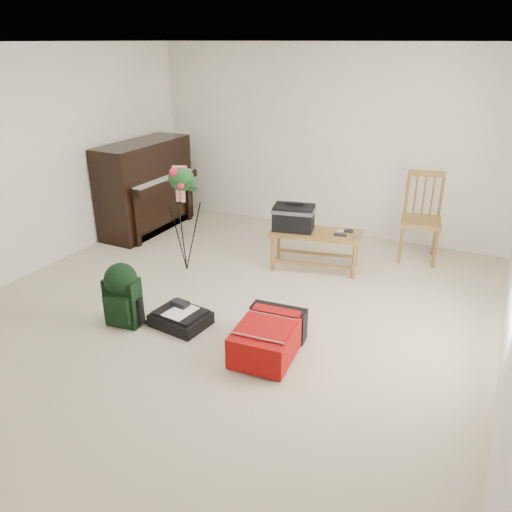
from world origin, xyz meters
The scene contains 11 objects.
floor centered at (0.00, 0.00, 0.00)m, with size 5.00×5.50×0.01m, color beige.
ceiling centered at (0.00, 0.00, 2.50)m, with size 5.00×5.50×0.01m, color white.
wall_back centered at (0.00, 2.75, 1.25)m, with size 5.00×0.04×2.50m, color white.
wall_left centered at (-2.50, 0.00, 1.25)m, with size 0.04×5.50×2.50m, color white.
piano centered at (-2.19, 1.60, 0.60)m, with size 0.71×1.50×1.25m.
bench centered at (0.24, 1.39, 0.57)m, with size 1.11×0.64×0.80m.
dining_chair centered at (1.46, 2.27, 0.52)m, with size 0.53×0.53×1.07m.
red_suitcase centered at (0.69, -0.40, 0.16)m, with size 0.55×0.77×0.31m.
black_duffel centered at (-0.26, -0.39, 0.08)m, with size 0.54×0.45×0.21m.
green_backpack centered at (-0.75, -0.62, 0.35)m, with size 0.34×0.32×0.63m.
flower_stand centered at (-0.93, 0.69, 0.63)m, with size 0.52×0.52×1.28m.
Camera 1 is at (2.25, -3.76, 2.52)m, focal length 35.00 mm.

